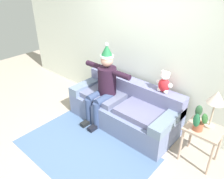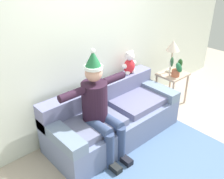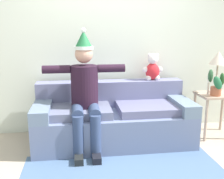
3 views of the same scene
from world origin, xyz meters
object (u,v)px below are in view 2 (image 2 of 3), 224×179
table_lamp (173,47)px  teddy_bear (129,63)px  candle_tall (170,67)px  person_seated (99,106)px  couch (112,118)px  side_table (172,79)px  potted_plant (176,68)px

table_lamp → teddy_bear: bearing=167.6°
candle_tall → person_seated: bearing=-175.7°
person_seated → teddy_bear: (0.98, 0.42, 0.19)m
couch → side_table: (1.44, -0.01, 0.18)m
side_table → potted_plant: bearing=-124.4°
couch → person_seated: bearing=-156.9°
table_lamp → potted_plant: bearing=-118.5°
side_table → candle_tall: bearing=-171.8°
side_table → potted_plant: size_ratio=1.72×
couch → potted_plant: bearing=-4.6°
side_table → candle_tall: size_ratio=2.30×
potted_plant → candle_tall: size_ratio=1.34×
candle_tall → side_table: bearing=8.2°
teddy_bear → side_table: 0.99m
side_table → candle_tall: (-0.14, -0.02, 0.28)m
couch → candle_tall: 1.39m
candle_tall → couch: bearing=178.6°
teddy_bear → side_table: size_ratio=0.63×
couch → potted_plant: potted_plant is taller
person_seated → potted_plant: 1.75m
couch → potted_plant: size_ratio=5.74×
potted_plant → person_seated: bearing=-178.4°
couch → teddy_bear: (0.60, 0.26, 0.63)m
potted_plant → candle_tall: (-0.07, 0.08, 0.02)m
teddy_bear → table_lamp: 0.90m
table_lamp → potted_plant: table_lamp is taller
couch → teddy_bear: bearing=23.5°
candle_tall → teddy_bear: bearing=157.1°
couch → table_lamp: (1.48, 0.07, 0.75)m
couch → teddy_bear: 0.91m
side_table → table_lamp: 0.58m
person_seated → side_table: (1.81, 0.15, -0.26)m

